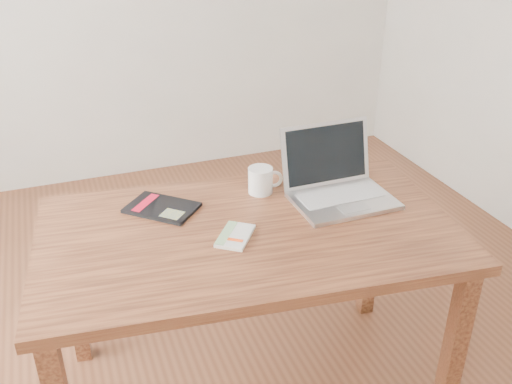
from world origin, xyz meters
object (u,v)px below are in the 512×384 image
object	(u,v)px
coffee_mug	(261,180)
desk	(249,250)
black_guidebook	(162,208)
laptop	(337,184)
white_guidebook	(235,236)

from	to	relation	value
coffee_mug	desk	bearing A→B (deg)	-110.76
black_guidebook	laptop	bearing A→B (deg)	-58.72
white_guidebook	laptop	world-z (taller)	laptop
black_guidebook	laptop	world-z (taller)	laptop
desk	black_guidebook	xyz separation A→B (m)	(-0.25, 0.23, 0.10)
desk	coffee_mug	world-z (taller)	coffee_mug
white_guidebook	black_guidebook	xyz separation A→B (m)	(-0.19, 0.27, 0.00)
coffee_mug	laptop	bearing A→B (deg)	-17.84
desk	black_guidebook	world-z (taller)	black_guidebook
desk	white_guidebook	world-z (taller)	white_guidebook
black_guidebook	laptop	size ratio (longest dim) A/B	0.79
coffee_mug	white_guidebook	bearing A→B (deg)	-116.28
desk	black_guidebook	distance (m)	0.35
white_guidebook	coffee_mug	xyz separation A→B (m)	(0.20, 0.27, 0.05)
desk	black_guidebook	size ratio (longest dim) A/B	5.18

